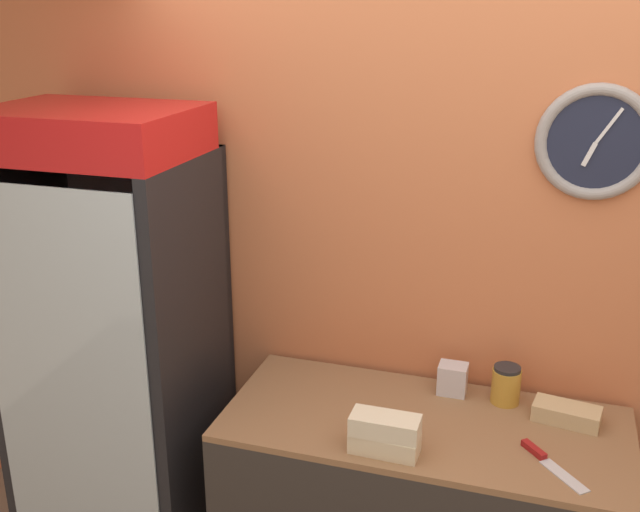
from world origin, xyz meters
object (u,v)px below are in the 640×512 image
object	(u,v)px
condiment_jar	(506,385)
beverage_cooler	(121,327)
chefs_knife	(544,459)
napkin_dispenser	(453,379)
sandwich_stack_middle	(385,425)
sandwich_flat_left	(567,414)
sandwich_stack_bottom	(385,443)

from	to	relation	value
condiment_jar	beverage_cooler	bearing A→B (deg)	-173.87
chefs_knife	napkin_dispenser	world-z (taller)	napkin_dispenser
sandwich_stack_middle	sandwich_flat_left	bearing A→B (deg)	33.38
chefs_knife	sandwich_stack_bottom	bearing A→B (deg)	-168.23
sandwich_flat_left	condiment_jar	xyz separation A→B (m)	(-0.22, 0.07, 0.04)
sandwich_flat_left	chefs_knife	distance (m)	0.29
beverage_cooler	sandwich_flat_left	distance (m)	1.79
sandwich_stack_middle	sandwich_flat_left	distance (m)	0.71
sandwich_stack_bottom	napkin_dispenser	distance (m)	0.50
sandwich_stack_middle	sandwich_flat_left	xyz separation A→B (m)	(0.59, 0.39, -0.07)
sandwich_stack_bottom	condiment_jar	size ratio (longest dim) A/B	1.59
sandwich_stack_middle	chefs_knife	world-z (taller)	sandwich_stack_middle
sandwich_flat_left	sandwich_stack_bottom	bearing A→B (deg)	-146.62
chefs_knife	napkin_dispenser	size ratio (longest dim) A/B	2.05
napkin_dispenser	sandwich_flat_left	bearing A→B (deg)	-11.17
beverage_cooler	chefs_knife	distance (m)	1.74
condiment_jar	napkin_dispenser	bearing A→B (deg)	177.09
sandwich_stack_middle	chefs_knife	xyz separation A→B (m)	(0.52, 0.11, -0.10)
sandwich_flat_left	chefs_knife	size ratio (longest dim) A/B	1.02
sandwich_stack_middle	beverage_cooler	bearing A→B (deg)	166.09
beverage_cooler	chefs_knife	size ratio (longest dim) A/B	8.21
sandwich_flat_left	beverage_cooler	bearing A→B (deg)	-177.01
sandwich_flat_left	napkin_dispenser	size ratio (longest dim) A/B	2.09
sandwich_flat_left	sandwich_stack_middle	bearing A→B (deg)	-146.62
beverage_cooler	condiment_jar	world-z (taller)	beverage_cooler
sandwich_stack_bottom	napkin_dispenser	world-z (taller)	napkin_dispenser
sandwich_stack_bottom	beverage_cooler	bearing A→B (deg)	166.09
sandwich_flat_left	chefs_knife	xyz separation A→B (m)	(-0.07, -0.28, -0.02)
chefs_knife	napkin_dispenser	bearing A→B (deg)	134.68
beverage_cooler	chefs_knife	bearing A→B (deg)	-6.21
sandwich_stack_bottom	sandwich_stack_middle	world-z (taller)	sandwich_stack_middle
beverage_cooler	chefs_knife	xyz separation A→B (m)	(1.72, -0.19, -0.16)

